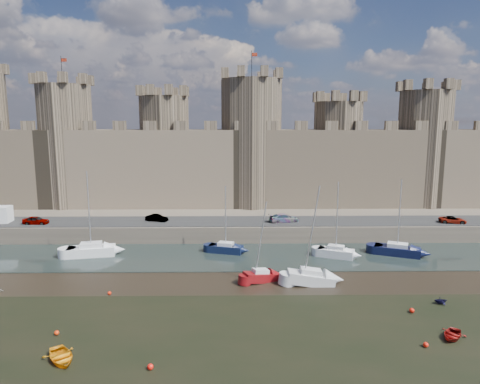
% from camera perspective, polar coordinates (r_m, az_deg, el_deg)
% --- Properties ---
extents(ground, '(160.00, 160.00, 0.00)m').
position_cam_1_polar(ground, '(36.09, 1.24, -20.48)').
color(ground, black).
rests_on(ground, ground).
extents(water_channel, '(160.00, 12.00, 0.08)m').
position_cam_1_polar(water_channel, '(58.12, 0.41, -8.59)').
color(water_channel, black).
rests_on(water_channel, ground).
extents(quay, '(160.00, 60.00, 2.50)m').
position_cam_1_polar(quay, '(92.81, -0.04, -1.01)').
color(quay, '#4C443A').
rests_on(quay, ground).
extents(road, '(160.00, 7.00, 0.10)m').
position_cam_1_polar(road, '(67.09, 0.24, -3.91)').
color(road, black).
rests_on(road, quay).
extents(castle, '(108.50, 11.00, 29.00)m').
position_cam_1_polar(castle, '(79.53, -0.39, 4.83)').
color(castle, '#42382B').
rests_on(castle, quay).
extents(car_0, '(3.82, 1.66, 1.28)m').
position_cam_1_polar(car_0, '(72.06, -25.56, -3.43)').
color(car_0, gray).
rests_on(car_0, quay).
extents(car_1, '(3.72, 2.26, 1.16)m').
position_cam_1_polar(car_1, '(68.08, -11.04, -3.44)').
color(car_1, gray).
rests_on(car_1, quay).
extents(car_2, '(4.90, 2.77, 1.34)m').
position_cam_1_polar(car_2, '(66.76, 5.89, -3.48)').
color(car_2, gray).
rests_on(car_2, quay).
extents(car_3, '(4.18, 2.52, 1.09)m').
position_cam_1_polar(car_3, '(73.42, 26.50, -3.36)').
color(car_3, gray).
rests_on(car_3, quay).
extents(sailboat_0, '(6.49, 3.50, 11.50)m').
position_cam_1_polar(sailboat_0, '(61.45, -19.22, -7.31)').
color(sailboat_0, white).
rests_on(sailboat_0, ground).
extents(sailboat_1, '(4.96, 2.98, 9.31)m').
position_cam_1_polar(sailboat_1, '(59.50, -1.91, -7.45)').
color(sailboat_1, black).
rests_on(sailboat_1, ground).
extents(sailboat_2, '(5.05, 3.53, 10.16)m').
position_cam_1_polar(sailboat_2, '(58.94, 12.64, -7.78)').
color(sailboat_2, silver).
rests_on(sailboat_2, ground).
extents(sailboat_3, '(6.31, 4.48, 10.33)m').
position_cam_1_polar(sailboat_3, '(62.25, 20.24, -7.23)').
color(sailboat_3, black).
rests_on(sailboat_3, ground).
extents(sailboat_4, '(4.26, 3.01, 9.28)m').
position_cam_1_polar(sailboat_4, '(49.47, 2.77, -11.06)').
color(sailboat_4, maroon).
rests_on(sailboat_4, ground).
extents(sailboat_5, '(5.19, 2.04, 11.19)m').
position_cam_1_polar(sailboat_5, '(49.25, 9.42, -11.16)').
color(sailboat_5, silver).
rests_on(sailboat_5, ground).
extents(dinghy_0, '(3.85, 4.06, 0.68)m').
position_cam_1_polar(dinghy_0, '(37.23, -22.74, -19.64)').
color(dinghy_0, orange).
rests_on(dinghy_0, ground).
extents(dinghy_4, '(3.25, 3.38, 0.57)m').
position_cam_1_polar(dinghy_4, '(41.73, 26.44, -16.72)').
color(dinghy_4, maroon).
rests_on(dinghy_4, ground).
extents(dinghy_7, '(1.52, 1.36, 0.72)m').
position_cam_1_polar(dinghy_7, '(48.19, 25.17, -12.98)').
color(dinghy_7, black).
rests_on(dinghy_7, ground).
extents(buoy_0, '(0.41, 0.41, 0.41)m').
position_cam_1_polar(buoy_0, '(41.34, -23.25, -16.86)').
color(buoy_0, '#F5340A').
rests_on(buoy_0, ground).
extents(buoy_1, '(0.38, 0.38, 0.38)m').
position_cam_1_polar(buoy_1, '(48.06, -17.01, -12.76)').
color(buoy_1, '#FF270B').
rests_on(buoy_1, ground).
extents(buoy_3, '(0.47, 0.47, 0.47)m').
position_cam_1_polar(buoy_3, '(45.17, 21.93, -14.44)').
color(buoy_3, red).
rests_on(buoy_3, ground).
extents(buoy_4, '(0.46, 0.46, 0.46)m').
position_cam_1_polar(buoy_4, '(34.42, -11.87, -21.85)').
color(buoy_4, red).
rests_on(buoy_4, ground).
extents(buoy_5, '(0.43, 0.43, 0.43)m').
position_cam_1_polar(buoy_5, '(39.47, 23.52, -18.17)').
color(buoy_5, red).
rests_on(buoy_5, ground).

